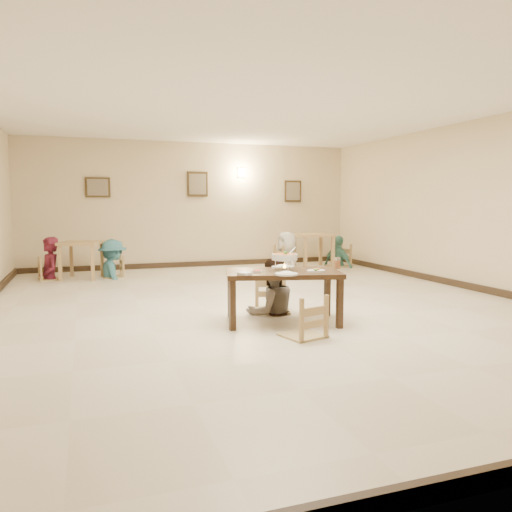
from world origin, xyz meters
name	(u,v)px	position (x,y,z in m)	size (l,w,h in m)	color
floor	(263,305)	(0.00, 0.00, 0.00)	(10.00, 10.00, 0.00)	beige
ceiling	(264,102)	(0.00, 0.00, 3.00)	(10.00, 10.00, 0.00)	white
wall_back	(193,205)	(0.00, 5.00, 1.50)	(10.00, 10.00, 0.00)	beige
wall_right	(479,205)	(4.00, 0.00, 1.50)	(10.00, 10.00, 0.00)	beige
baseboard_back	(194,264)	(0.00, 4.97, 0.06)	(8.00, 0.06, 0.12)	#2E2116
baseboard_right	(474,287)	(3.97, 0.00, 0.06)	(0.06, 10.00, 0.12)	#2E2116
picture_a	(98,187)	(-2.20, 4.96, 1.90)	(0.55, 0.04, 0.45)	#382814
picture_b	(197,184)	(0.10, 4.96, 2.00)	(0.50, 0.04, 0.60)	#382814
picture_c	(293,191)	(2.60, 4.96, 1.85)	(0.45, 0.04, 0.55)	#382814
wall_sconce	(241,173)	(1.20, 4.96, 2.30)	(0.16, 0.05, 0.22)	#FFD88C
main_table	(283,277)	(-0.13, -1.10, 0.60)	(1.60, 1.14, 0.67)	#382416
chair_far	(272,276)	(-0.02, -0.42, 0.52)	(0.49, 0.49, 1.03)	tan
chair_near	(303,297)	(-0.17, -1.81, 0.47)	(0.44, 0.44, 0.94)	tan
main_diner	(272,258)	(-0.06, -0.52, 0.77)	(0.75, 0.58, 1.54)	gray
curry_warmer	(285,257)	(-0.10, -1.08, 0.85)	(0.37, 0.33, 0.30)	silver
rice_plate_far	(283,267)	(-0.03, -0.83, 0.69)	(0.30, 0.30, 0.07)	white
rice_plate_near	(286,274)	(-0.23, -1.45, 0.69)	(0.28, 0.28, 0.06)	white
fried_plate	(316,270)	(0.24, -1.30, 0.69)	(0.24, 0.24, 0.05)	white
chili_dish	(257,271)	(-0.49, -1.11, 0.69)	(0.12, 0.12, 0.03)	white
napkin_cutlery	(245,273)	(-0.70, -1.26, 0.69)	(0.20, 0.25, 0.03)	white
drink_glass	(337,264)	(0.61, -1.17, 0.75)	(0.08, 0.08, 0.15)	white
bg_table_left	(81,248)	(-2.59, 3.78, 0.63)	(0.96, 0.96, 0.76)	tan
bg_table_right	(313,240)	(2.66, 3.82, 0.68)	(0.85, 0.85, 0.82)	tan
bg_chair_ll	(49,259)	(-3.20, 3.83, 0.43)	(0.41, 0.41, 0.86)	tan
bg_chair_lr	(113,257)	(-1.98, 3.77, 0.43)	(0.41, 0.41, 0.86)	tan
bg_chair_rl	(287,247)	(1.98, 3.83, 0.53)	(0.50, 0.50, 1.06)	tan
bg_chair_rr	(338,245)	(3.33, 3.82, 0.52)	(0.49, 0.49, 1.04)	tan
bg_diner_a	(49,237)	(-3.20, 3.83, 0.87)	(0.63, 0.42, 1.74)	#591629
bg_diner_b	(112,239)	(-1.98, 3.77, 0.80)	(1.03, 0.59, 1.59)	teal
bg_diner_c	(287,232)	(1.98, 3.83, 0.88)	(0.86, 0.56, 1.75)	silver
bg_diner_d	(339,236)	(3.33, 3.82, 0.76)	(0.89, 0.37, 1.52)	teal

